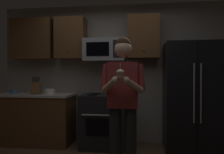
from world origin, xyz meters
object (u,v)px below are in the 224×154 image
knife_block (36,88)px  person (123,97)px  microwave (105,50)px  refrigerator (192,97)px  bowl_large_white (49,91)px  oven_range (104,120)px  cupcake (120,74)px  bowl_small_colored (14,91)px

knife_block → person: 1.96m
microwave → refrigerator: (1.50, -0.16, -0.82)m
bowl_large_white → oven_range: bearing=0.4°
knife_block → cupcake: (1.68, -1.35, 0.26)m
knife_block → bowl_large_white: knife_block is taller
refrigerator → person: bearing=-136.5°
oven_range → bowl_small_colored: size_ratio=5.66×
knife_block → microwave: bearing=6.8°
person → cupcake: person is taller
bowl_small_colored → person: 2.41m
cupcake → bowl_large_white: bearing=136.2°
microwave → bowl_large_white: 1.26m
bowl_large_white → bowl_small_colored: bowl_large_white is taller
bowl_large_white → cupcake: cupcake is taller
bowl_small_colored → microwave: bearing=2.7°
microwave → cupcake: bearing=-73.9°
oven_range → knife_block: bearing=-178.6°
bowl_small_colored → cupcake: cupcake is taller
knife_block → bowl_small_colored: knife_block is taller
bowl_large_white → cupcake: (1.43, -1.37, 0.32)m
knife_block → bowl_small_colored: bearing=171.9°
oven_range → microwave: size_ratio=1.26×
bowl_large_white → bowl_small_colored: 0.72m
knife_block → cupcake: size_ratio=1.84×
microwave → person: microwave is taller
knife_block → bowl_small_colored: size_ratio=1.94×
oven_range → cupcake: size_ratio=5.36×
person → oven_range: bearing=112.3°
person → refrigerator: bearing=43.5°
microwave → cupcake: microwave is taller
bowl_large_white → bowl_small_colored: bearing=176.3°
knife_block → person: size_ratio=0.18×
refrigerator → bowl_small_colored: 3.22m
refrigerator → cupcake: 1.76m
oven_range → refrigerator: size_ratio=0.52×
oven_range → microwave: 1.26m
knife_block → person: (1.68, -1.02, -0.04)m
knife_block → bowl_large_white: bearing=5.3°
bowl_small_colored → person: person is taller
microwave → bowl_large_white: size_ratio=3.72×
oven_range → cupcake: 1.67m
refrigerator → bowl_small_colored: size_ratio=10.93×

